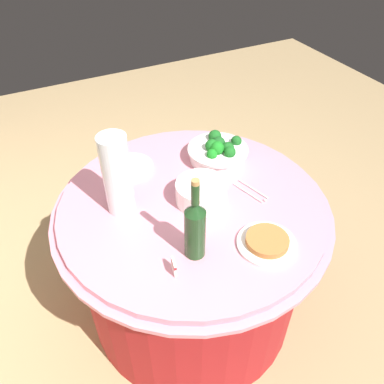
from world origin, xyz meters
name	(u,v)px	position (x,y,z in m)	size (l,w,h in m)	color
ground_plane	(192,303)	(0.00, 0.00, 0.00)	(6.00, 6.00, 0.00)	tan
buffet_table	(192,258)	(0.00, 0.00, 0.38)	(1.16, 1.16, 0.74)	maroon
broccoli_bowl	(218,151)	(0.21, -0.24, 0.78)	(0.28, 0.28, 0.12)	white
plate_stack	(201,192)	(-0.01, -0.04, 0.79)	(0.21, 0.21, 0.09)	white
wine_bottle	(195,228)	(-0.25, 0.11, 0.87)	(0.07, 0.07, 0.34)	#1C401D
decorative_fruit_vase	(118,179)	(0.09, 0.27, 0.89)	(0.11, 0.11, 0.34)	silver
serving_tongs	(252,192)	(-0.07, -0.25, 0.74)	(0.17, 0.09, 0.01)	silver
food_plate_peanuts	(267,242)	(-0.34, -0.14, 0.75)	(0.22, 0.22, 0.04)	white
food_plate_rice	(129,166)	(0.33, 0.16, 0.75)	(0.22, 0.22, 0.04)	white
label_placard_front	(174,266)	(-0.29, 0.22, 0.77)	(0.05, 0.02, 0.05)	white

